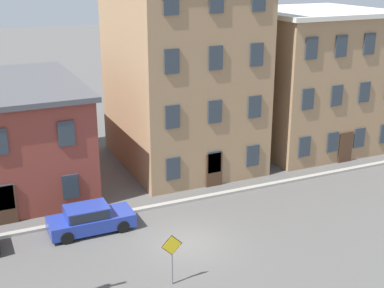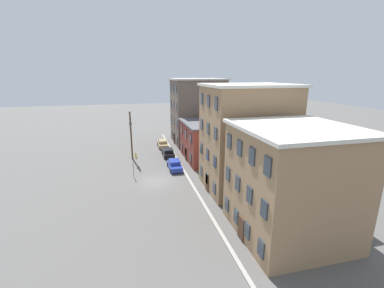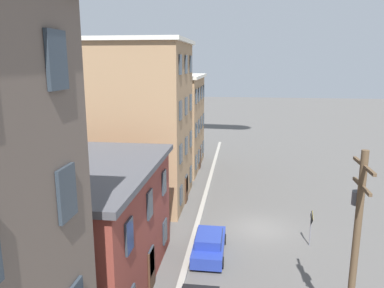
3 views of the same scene
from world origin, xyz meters
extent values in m
plane|color=#565451|center=(0.00, 0.00, 0.00)|extent=(200.00, 200.00, 0.00)
cube|color=#9E998E|center=(0.00, 4.50, 0.08)|extent=(56.00, 0.36, 0.16)
cube|color=#2D3842|center=(-16.39, 5.94, 8.26)|extent=(0.90, 0.10, 1.40)
cube|color=#2D3842|center=(-16.39, 5.94, 11.56)|extent=(0.90, 0.10, 1.40)
cube|color=brown|center=(-7.96, 11.73, 3.10)|extent=(10.40, 11.46, 6.19)
cube|color=#4C4C51|center=(-7.96, 11.73, 6.34)|extent=(10.90, 11.96, 0.30)
cube|color=#2D3842|center=(-11.43, 5.94, 4.64)|extent=(0.90, 0.10, 1.40)
cube|color=#2D3842|center=(-7.96, 5.94, 1.55)|extent=(0.90, 0.10, 1.40)
cube|color=#2D3842|center=(-7.96, 5.94, 4.64)|extent=(0.90, 0.10, 1.40)
cube|color=#2D3842|center=(-4.49, 5.94, 1.55)|extent=(0.90, 0.10, 1.40)
cube|color=#2D3842|center=(-4.49, 5.94, 4.64)|extent=(0.90, 0.10, 1.40)
cube|color=#472D1E|center=(-7.96, 5.94, 1.10)|extent=(1.10, 0.10, 2.20)
cube|color=#9E7A56|center=(4.44, 11.01, 6.47)|extent=(8.29, 10.02, 12.93)
cube|color=silver|center=(4.44, 11.01, 13.08)|extent=(8.79, 10.52, 0.30)
cube|color=#2D3842|center=(1.67, 5.94, 1.62)|extent=(0.90, 0.10, 1.40)
cube|color=#2D3842|center=(1.67, 5.94, 4.85)|extent=(0.90, 0.10, 1.40)
cube|color=#2D3842|center=(1.67, 5.94, 8.08)|extent=(0.90, 0.10, 1.40)
cube|color=#2D3842|center=(1.67, 5.94, 11.31)|extent=(0.90, 0.10, 1.40)
cube|color=#2D3842|center=(4.44, 5.94, 1.62)|extent=(0.90, 0.10, 1.40)
cube|color=#2D3842|center=(4.44, 5.94, 4.85)|extent=(0.90, 0.10, 1.40)
cube|color=#2D3842|center=(4.44, 5.94, 8.08)|extent=(0.90, 0.10, 1.40)
cube|color=#2D3842|center=(4.44, 5.94, 11.31)|extent=(0.90, 0.10, 1.40)
cube|color=#2D3842|center=(7.20, 5.94, 1.62)|extent=(0.90, 0.10, 1.40)
cube|color=#2D3842|center=(7.20, 5.94, 4.85)|extent=(0.90, 0.10, 1.40)
cube|color=#2D3842|center=(7.20, 5.94, 8.08)|extent=(0.90, 0.10, 1.40)
cube|color=#2D3842|center=(7.20, 5.94, 11.31)|extent=(0.90, 0.10, 1.40)
cube|color=#472D1E|center=(4.44, 5.94, 1.10)|extent=(1.10, 0.10, 2.20)
cube|color=#9E7A56|center=(14.72, 10.53, 4.92)|extent=(9.37, 9.07, 9.85)
cube|color=silver|center=(14.72, 10.53, 10.00)|extent=(9.87, 9.57, 0.30)
cube|color=#2D3842|center=(11.20, 5.94, 1.64)|extent=(0.90, 0.10, 1.40)
cube|color=#2D3842|center=(11.20, 5.94, 4.92)|extent=(0.90, 0.10, 1.40)
cube|color=#2D3842|center=(11.20, 5.94, 8.21)|extent=(0.90, 0.10, 1.40)
cube|color=#2D3842|center=(13.55, 5.94, 1.64)|extent=(0.90, 0.10, 1.40)
cube|color=#2D3842|center=(13.55, 5.94, 4.92)|extent=(0.90, 0.10, 1.40)
cube|color=#2D3842|center=(13.55, 5.94, 8.21)|extent=(0.90, 0.10, 1.40)
cube|color=#2D3842|center=(15.89, 5.94, 1.64)|extent=(0.90, 0.10, 1.40)
cube|color=#2D3842|center=(15.89, 5.94, 4.92)|extent=(0.90, 0.10, 1.40)
cube|color=#2D3842|center=(15.89, 5.94, 8.21)|extent=(0.90, 0.10, 1.40)
cube|color=#2D3842|center=(18.23, 5.94, 1.64)|extent=(0.90, 0.10, 1.40)
cube|color=#2D3842|center=(18.23, 5.94, 4.92)|extent=(0.90, 0.10, 1.40)
cube|color=#2D3842|center=(18.23, 5.94, 8.21)|extent=(0.90, 0.10, 1.40)
cube|color=#472D1E|center=(14.72, 5.94, 1.10)|extent=(1.10, 0.10, 2.20)
cube|color=#233899|center=(-4.07, 3.30, 0.53)|extent=(4.40, 1.80, 0.70)
cube|color=#233899|center=(-4.27, 3.30, 1.15)|extent=(2.20, 1.51, 0.55)
cube|color=#1E232D|center=(-4.27, 3.30, 1.15)|extent=(2.02, 1.58, 0.48)
cylinder|color=black|center=(-2.62, 4.15, 0.33)|extent=(0.66, 0.22, 0.66)
cylinder|color=black|center=(-2.62, 2.45, 0.33)|extent=(0.66, 0.22, 0.66)
cylinder|color=black|center=(-5.52, 4.15, 0.33)|extent=(0.66, 0.22, 0.66)
cylinder|color=black|center=(-5.52, 2.45, 0.33)|extent=(0.66, 0.22, 0.66)
cylinder|color=slate|center=(-2.10, -2.98, 1.12)|extent=(0.08, 0.08, 2.24)
cube|color=yellow|center=(-2.10, -3.01, 1.93)|extent=(0.89, 0.03, 0.89)
cube|color=black|center=(-2.10, -3.00, 1.93)|extent=(0.96, 0.02, 0.96)
cylinder|color=brown|center=(-10.78, -3.00, 4.17)|extent=(0.28, 0.28, 8.34)
cube|color=brown|center=(-10.78, -3.00, 7.74)|extent=(2.40, 0.12, 0.12)
cube|color=brown|center=(-10.78, -3.00, 6.94)|extent=(2.00, 0.12, 0.12)
cylinder|color=#515156|center=(-10.43, -3.00, 6.34)|extent=(0.44, 0.44, 0.55)
camera|label=1|loc=(-9.66, -21.69, 13.35)|focal=50.00mm
camera|label=2|loc=(33.09, -3.05, 14.30)|focal=24.00mm
camera|label=3|loc=(-24.91, 1.60, 11.53)|focal=35.00mm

